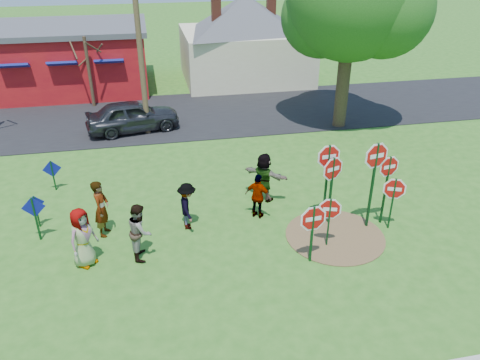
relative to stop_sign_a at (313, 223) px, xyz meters
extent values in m
plane|color=#2A611B|center=(-3.27, 2.07, -1.36)|extent=(120.00, 120.00, 0.00)
cube|color=black|center=(-3.27, 13.57, -1.34)|extent=(120.00, 7.50, 0.04)
cylinder|color=brown|center=(1.23, 1.07, -1.34)|extent=(3.20, 3.20, 0.03)
cube|color=maroon|center=(-8.77, 20.07, 0.44)|extent=(9.00, 7.00, 3.60)
cube|color=#4C4C51|center=(-8.77, 20.07, 2.39)|extent=(9.40, 7.40, 0.30)
cube|color=navy|center=(-11.27, 16.47, 1.04)|extent=(1.60, 0.78, 0.45)
cube|color=navy|center=(-8.77, 16.47, 1.04)|extent=(1.60, 0.78, 0.45)
cube|color=navy|center=(-6.27, 16.47, 1.04)|extent=(1.60, 0.78, 0.45)
cube|color=beige|center=(2.23, 20.07, 0.24)|extent=(8.00, 7.00, 3.20)
cube|color=brown|center=(0.23, 19.07, 3.24)|extent=(0.55, 0.55, 1.40)
cube|color=brown|center=(4.23, 21.07, 3.24)|extent=(0.55, 0.55, 1.40)
cube|color=#0F391A|center=(0.00, 0.00, -0.41)|extent=(0.06, 0.08, 1.89)
cylinder|color=white|center=(0.00, 0.00, 0.14)|extent=(1.09, 0.11, 1.09)
cylinder|color=#AC0E0C|center=(0.00, 0.00, 0.14)|extent=(0.94, 0.10, 0.94)
cube|color=white|center=(0.00, 0.00, 0.14)|extent=(0.48, 0.05, 0.14)
cube|color=#0F391A|center=(1.19, 2.10, 0.03)|extent=(0.06, 0.08, 2.79)
cylinder|color=white|center=(1.19, 2.10, 1.03)|extent=(1.08, 0.11, 1.08)
cylinder|color=#AC0E0C|center=(1.19, 2.10, 1.03)|extent=(0.93, 0.10, 0.93)
cube|color=white|center=(1.19, 2.10, 1.03)|extent=(0.47, 0.05, 0.13)
cylinder|color=gold|center=(1.19, 2.10, 1.03)|extent=(1.08, 0.11, 1.08)
cube|color=#0F391A|center=(2.47, 1.41, 0.15)|extent=(0.07, 0.09, 3.03)
cylinder|color=white|center=(2.47, 1.41, 1.25)|extent=(1.14, 0.25, 1.15)
cylinder|color=#AC0E0C|center=(2.47, 1.41, 1.25)|extent=(0.98, 0.22, 1.00)
cube|color=white|center=(2.47, 1.41, 1.25)|extent=(0.50, 0.11, 0.14)
cube|color=#0F391A|center=(3.05, 1.55, -0.13)|extent=(0.06, 0.07, 2.46)
cylinder|color=white|center=(3.05, 1.55, 0.75)|extent=(0.96, 0.17, 0.97)
cylinder|color=#AC0E0C|center=(3.05, 1.55, 0.75)|extent=(0.83, 0.15, 0.83)
cube|color=white|center=(3.05, 1.55, 0.75)|extent=(0.42, 0.07, 0.12)
cylinder|color=gold|center=(3.05, 1.55, 0.75)|extent=(0.96, 0.16, 0.97)
cube|color=#0F391A|center=(0.78, 0.66, -0.52)|extent=(0.07, 0.07, 1.68)
cylinder|color=white|center=(0.78, 0.66, -0.03)|extent=(0.91, 0.29, 0.95)
cylinder|color=#AC0E0C|center=(0.78, 0.66, -0.03)|extent=(0.79, 0.25, 0.82)
cube|color=white|center=(0.78, 0.66, -0.03)|extent=(0.40, 0.12, 0.12)
cube|color=#0F391A|center=(3.15, 1.19, -0.44)|extent=(0.07, 0.08, 1.84)
cylinder|color=white|center=(3.15, 1.19, 0.12)|extent=(0.93, 0.38, 0.99)
cylinder|color=#AC0E0C|center=(3.15, 1.19, 0.12)|extent=(0.80, 0.33, 0.85)
cube|color=white|center=(3.15, 1.19, 0.12)|extent=(0.41, 0.17, 0.12)
cylinder|color=gold|center=(3.15, 1.19, 0.12)|extent=(0.92, 0.38, 0.99)
cube|color=#0F391A|center=(1.30, 1.92, -0.15)|extent=(0.08, 0.09, 2.41)
cylinder|color=white|center=(1.30, 1.92, 0.66)|extent=(1.02, 0.39, 1.08)
cylinder|color=#AC0E0C|center=(1.30, 1.92, 0.66)|extent=(0.88, 0.34, 0.93)
cube|color=white|center=(1.30, 1.92, 0.66)|extent=(0.45, 0.17, 0.13)
cube|color=#0F391A|center=(-8.11, 2.78, -0.59)|extent=(0.06, 0.07, 1.53)
cube|color=navy|center=(-8.11, 2.78, -0.16)|extent=(0.71, 0.05, 0.71)
cube|color=#0F391A|center=(-8.26, 3.58, -0.78)|extent=(0.07, 0.07, 1.16)
cube|color=navy|center=(-8.26, 3.58, -0.48)|extent=(0.56, 0.25, 0.60)
cube|color=#0F391A|center=(-8.11, 6.15, -0.75)|extent=(0.06, 0.07, 1.21)
cube|color=navy|center=(-8.11, 6.15, -0.47)|extent=(0.68, 0.13, 0.68)
imported|color=navy|center=(-6.54, 1.18, -0.42)|extent=(1.05, 1.08, 1.87)
imported|color=#2A786A|center=(-6.09, 2.70, -0.39)|extent=(0.60, 0.79, 1.93)
imported|color=brown|center=(-4.90, 1.26, -0.47)|extent=(0.72, 0.90, 1.79)
imported|color=#343439|center=(-3.38, 2.54, -0.54)|extent=(0.63, 1.07, 1.63)
imported|color=#49294E|center=(-0.96, 2.72, -0.55)|extent=(1.00, 0.90, 1.63)
imported|color=#1B4931|center=(-0.47, 3.86, -0.44)|extent=(1.64, 1.53, 1.84)
imported|color=#2F2E34|center=(-5.14, 11.74, -0.56)|extent=(4.75, 2.64, 1.53)
cylinder|color=#4C3823|center=(-4.48, 11.31, 2.80)|extent=(0.26, 0.26, 8.32)
cylinder|color=#382819|center=(5.14, 10.44, 1.15)|extent=(0.64, 0.64, 5.01)
sphere|color=#154813|center=(6.51, 9.76, 4.34)|extent=(4.33, 4.33, 4.33)
sphere|color=#154813|center=(4.12, 11.35, 3.88)|extent=(3.87, 3.87, 3.87)
cylinder|color=#382819|center=(-7.39, 16.07, 0.59)|extent=(0.18, 0.18, 3.89)
camera|label=1|loc=(-4.29, -10.67, 7.31)|focal=35.00mm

